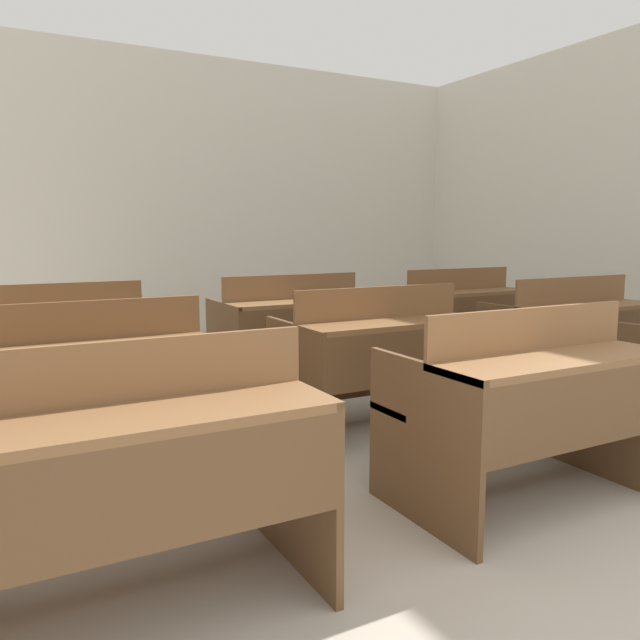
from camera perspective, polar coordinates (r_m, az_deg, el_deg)
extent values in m
cube|color=beige|center=(7.51, -11.46, 10.99)|extent=(7.13, 0.06, 3.17)
cube|color=beige|center=(7.71, 20.21, 10.22)|extent=(0.06, 4.04, 1.25)
cube|color=brown|center=(2.28, -2.73, -13.62)|extent=(0.03, 0.71, 0.67)
cube|color=brown|center=(1.84, -15.84, -8.67)|extent=(1.12, 0.33, 0.03)
cube|color=brown|center=(1.75, -14.46, -15.27)|extent=(1.06, 0.02, 0.30)
cube|color=brown|center=(1.96, -16.97, -4.42)|extent=(1.12, 0.02, 0.19)
cube|color=brown|center=(2.29, -17.89, -11.74)|extent=(1.12, 0.27, 0.03)
cube|color=brown|center=(2.39, -17.61, -17.76)|extent=(1.06, 0.04, 0.04)
cube|color=brown|center=(2.57, 9.23, -11.15)|extent=(0.03, 0.71, 0.67)
cube|color=brown|center=(3.33, 24.41, -7.33)|extent=(0.03, 0.71, 0.67)
cube|color=brown|center=(2.73, 20.96, -3.48)|extent=(1.12, 0.33, 0.03)
cube|color=brown|center=(2.67, 23.33, -7.52)|extent=(1.06, 0.02, 0.30)
cube|color=brown|center=(2.81, 18.67, -0.80)|extent=(1.12, 0.02, 0.19)
cube|color=brown|center=(3.05, 14.92, -6.67)|extent=(1.12, 0.27, 0.03)
cube|color=brown|center=(3.13, 14.74, -11.40)|extent=(1.06, 0.04, 0.04)
cube|color=#54381F|center=(3.35, -11.21, -6.65)|extent=(0.03, 0.71, 0.67)
cube|color=brown|center=(2.99, -20.33, -2.47)|extent=(1.12, 0.33, 0.03)
cube|color=#54381F|center=(2.87, -19.72, -6.25)|extent=(1.06, 0.02, 0.30)
cube|color=brown|center=(3.13, -20.84, -0.05)|extent=(1.12, 0.02, 0.19)
cube|color=brown|center=(3.43, -21.12, -5.32)|extent=(1.12, 0.27, 0.03)
cube|color=#54381F|center=(3.50, -20.90, -9.56)|extent=(1.06, 0.04, 0.04)
cube|color=brown|center=(3.54, -2.36, -5.74)|extent=(0.03, 0.71, 0.67)
cube|color=brown|center=(4.12, 11.42, -3.91)|extent=(0.03, 0.71, 0.67)
cube|color=brown|center=(3.59, 6.78, -0.34)|extent=(1.12, 0.33, 0.03)
cube|color=brown|center=(3.49, 8.20, -3.37)|extent=(1.06, 0.02, 0.30)
cube|color=brown|center=(3.70, 5.42, 1.62)|extent=(1.12, 0.02, 0.19)
cube|color=brown|center=(3.96, 3.33, -3.04)|extent=(1.12, 0.27, 0.03)
cube|color=brown|center=(4.02, 3.30, -6.77)|extent=(1.06, 0.04, 0.04)
cube|color=brown|center=(4.52, 17.11, -3.06)|extent=(0.03, 0.71, 0.67)
cube|color=brown|center=(5.34, 25.36, -1.81)|extent=(0.03, 0.71, 0.67)
cube|color=brown|center=(4.75, 23.50, 1.10)|extent=(1.12, 0.33, 0.03)
cube|color=brown|center=(4.68, 24.88, -1.14)|extent=(1.06, 0.02, 0.30)
cube|color=brown|center=(4.84, 22.12, 2.57)|extent=(1.12, 0.02, 0.19)
cube|color=brown|center=(5.04, 19.73, -1.12)|extent=(1.12, 0.27, 0.03)
cube|color=brown|center=(5.09, 19.59, -4.08)|extent=(1.06, 0.04, 0.04)
cube|color=brown|center=(4.45, -16.07, -3.18)|extent=(0.03, 0.71, 0.67)
cube|color=brown|center=(4.14, -23.07, 0.18)|extent=(1.12, 0.33, 0.03)
cube|color=brown|center=(4.01, -22.72, -2.45)|extent=(1.06, 0.02, 0.30)
cube|color=brown|center=(4.28, -23.35, 1.86)|extent=(1.12, 0.02, 0.19)
cube|color=brown|center=(4.57, -23.40, -2.21)|extent=(1.12, 0.27, 0.03)
cube|color=brown|center=(4.62, -23.22, -5.46)|extent=(1.06, 0.04, 0.04)
cube|color=brown|center=(4.63, -8.81, -2.53)|extent=(0.03, 0.71, 0.67)
cube|color=brown|center=(5.09, 2.83, -1.48)|extent=(0.03, 0.71, 0.67)
cube|color=brown|center=(4.62, -1.73, 1.58)|extent=(1.12, 0.33, 0.03)
cube|color=brown|center=(4.51, -0.83, -0.72)|extent=(1.06, 0.02, 0.30)
cube|color=brown|center=(4.75, -2.58, 3.06)|extent=(1.12, 0.02, 0.19)
cube|color=brown|center=(5.02, -3.81, -0.70)|extent=(1.12, 0.27, 0.03)
cube|color=brown|center=(5.07, -3.78, -3.68)|extent=(1.06, 0.04, 0.04)
cube|color=brown|center=(5.41, 7.85, -1.00)|extent=(0.03, 0.71, 0.67)
cube|color=brown|center=(6.11, 16.13, -0.20)|extent=(0.03, 0.71, 0.67)
cube|color=brown|center=(5.57, 13.60, 2.45)|extent=(1.12, 0.33, 0.03)
cube|color=brown|center=(5.47, 14.63, 0.57)|extent=(1.06, 0.02, 0.30)
cube|color=brown|center=(5.67, 12.58, 3.68)|extent=(1.12, 0.02, 0.19)
cube|color=brown|center=(5.90, 10.89, 0.48)|extent=(1.12, 0.27, 0.03)
cube|color=brown|center=(5.94, 10.82, -2.07)|extent=(1.06, 0.04, 0.04)
cylinder|color=#33477A|center=(7.36, 19.53, -0.26)|extent=(0.30, 0.30, 0.35)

